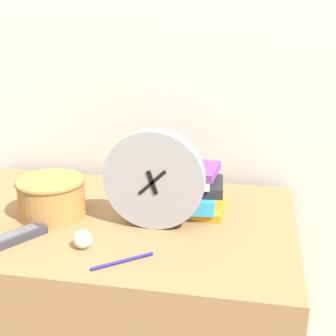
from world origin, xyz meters
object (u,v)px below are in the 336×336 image
at_px(tv_remote, 13,238).
at_px(pen, 123,261).
at_px(desk_clock, 154,180).
at_px(book_stack, 181,189).
at_px(basket, 52,196).
at_px(crumpled_paper_ball, 83,239).

height_order(tv_remote, pen, tv_remote).
height_order(desk_clock, book_stack, desk_clock).
relative_size(basket, tv_remote, 1.13).
bearing_deg(basket, crumpled_paper_ball, -47.02).
relative_size(desk_clock, book_stack, 1.12).
bearing_deg(basket, desk_clock, -2.95).
relative_size(desk_clock, tv_remote, 1.58).
bearing_deg(desk_clock, basket, 177.05).
distance_m(book_stack, basket, 0.37).
bearing_deg(book_stack, basket, -164.38).
xyz_separation_m(basket, pen, (0.27, -0.21, -0.06)).
height_order(desk_clock, tv_remote, desk_clock).
distance_m(desk_clock, book_stack, 0.14).
xyz_separation_m(basket, crumpled_paper_ball, (0.15, -0.16, -0.04)).
bearing_deg(tv_remote, desk_clock, 23.85).
distance_m(desk_clock, crumpled_paper_ball, 0.24).
height_order(basket, crumpled_paper_ball, basket).
bearing_deg(crumpled_paper_ball, pen, -23.70).
distance_m(tv_remote, crumpled_paper_ball, 0.19).
height_order(basket, tv_remote, basket).
xyz_separation_m(book_stack, pen, (-0.09, -0.31, -0.06)).
relative_size(book_stack, pen, 1.89).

